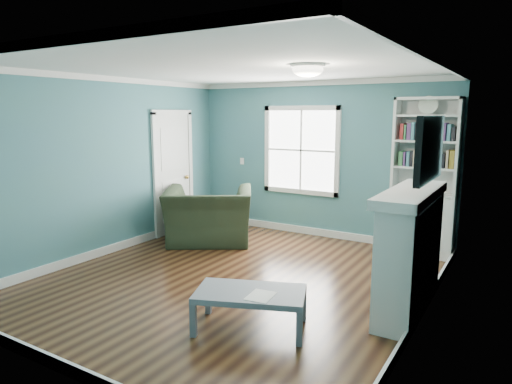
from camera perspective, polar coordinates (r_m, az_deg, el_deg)
The scene contains 13 objects.
floor at distance 5.88m, azimuth -2.56°, elevation -10.84°, with size 5.00×5.00×0.00m, color black.
room_walls at distance 5.52m, azimuth -2.68°, elevation 4.70°, with size 5.00×5.00×5.00m.
trim at distance 5.56m, azimuth -2.65°, elevation 1.17°, with size 4.50×5.00×2.60m.
window at distance 7.84m, azimuth 5.66°, elevation 5.21°, with size 1.40×0.06×1.50m.
bookshelf at distance 7.09m, azimuth 20.20°, elevation -0.13°, with size 0.90×0.35×2.31m.
fireplace at distance 5.08m, azimuth 18.83°, elevation -7.16°, with size 0.44×1.58×1.30m.
tv at distance 4.86m, azimuth 20.93°, elevation 5.08°, with size 0.06×1.10×0.65m, color black.
door at distance 8.04m, azimuth -10.30°, elevation 2.51°, with size 0.12×0.98×2.17m.
ceiling_fixture at distance 5.17m, azimuth 6.50°, elevation 15.05°, with size 0.38×0.38×0.15m.
light_switch at distance 8.45m, azimuth -1.75°, elevation 3.88°, with size 0.08×0.01×0.12m, color white.
recliner at distance 7.38m, azimuth -5.93°, elevation -1.81°, with size 1.36×0.88×1.18m, color black.
coffee_table at distance 4.51m, azimuth -0.71°, elevation -12.85°, with size 1.19×0.92×0.38m.
paper_sheet at distance 4.38m, azimuth 0.58°, elevation -12.85°, with size 0.23×0.29×0.00m, color white.
Camera 1 is at (3.06, -4.57, 2.07)m, focal length 32.00 mm.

